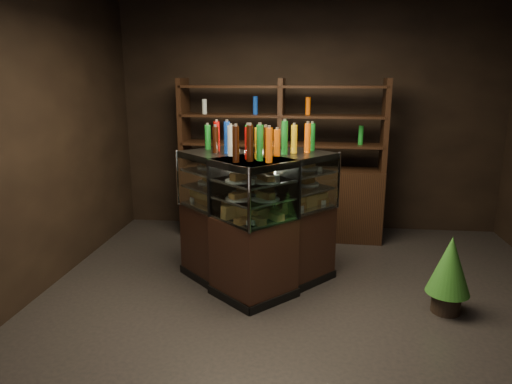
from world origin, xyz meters
TOP-DOWN VIEW (x-y plane):
  - ground at (0.00, 0.00)m, footprint 5.00×5.00m
  - room_shell at (0.00, 0.00)m, footprint 5.02×5.02m
  - display_case at (-0.49, 0.55)m, footprint 1.64×1.29m
  - food_display at (-0.49, 0.54)m, footprint 1.28×0.93m
  - bottles_top at (-0.49, 0.55)m, footprint 1.11×0.79m
  - potted_conifer at (1.23, 0.18)m, footprint 0.37×0.37m
  - back_shelving at (-0.34, 2.05)m, footprint 2.57×0.52m

SIDE VIEW (x-z plane):
  - ground at x=0.00m, z-range 0.00..0.00m
  - display_case at x=-0.49m, z-range -0.21..1.10m
  - potted_conifer at x=1.23m, z-range 0.06..0.85m
  - back_shelving at x=-0.34m, z-range -0.40..1.60m
  - food_display at x=-0.49m, z-range 0.78..1.18m
  - bottles_top at x=-0.49m, z-range 1.29..1.59m
  - room_shell at x=0.00m, z-range 0.44..3.45m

